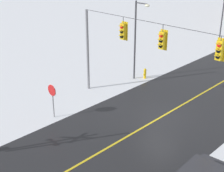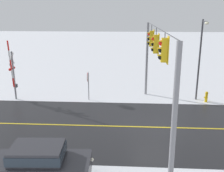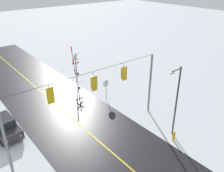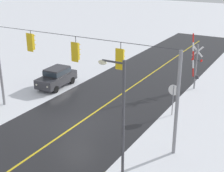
{
  "view_description": "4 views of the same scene",
  "coord_description": "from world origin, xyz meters",
  "views": [
    {
      "loc": [
        11.5,
        -16.51,
        10.82
      ],
      "look_at": [
        -1.75,
        -2.78,
        2.62
      ],
      "focal_mm": 54.64,
      "sensor_mm": 36.0,
      "label": 1
    },
    {
      "loc": [
        15.54,
        -1.63,
        7.11
      ],
      "look_at": [
        -1.35,
        -2.65,
        2.3
      ],
      "focal_mm": 42.42,
      "sensor_mm": 36.0,
      "label": 2
    },
    {
      "loc": [
        9.36,
        14.24,
        13.27
      ],
      "look_at": [
        -3.43,
        -1.63,
        3.35
      ],
      "focal_mm": 38.03,
      "sensor_mm": 36.0,
      "label": 3
    },
    {
      "loc": [
        -12.13,
        16.11,
        10.43
      ],
      "look_at": [
        -2.37,
        -0.78,
        3.06
      ],
      "focal_mm": 52.14,
      "sensor_mm": 36.0,
      "label": 4
    }
  ],
  "objects": [
    {
      "name": "road_asphalt",
      "position": [
        0.0,
        6.0,
        0.0
      ],
      "size": [
        9.0,
        80.0,
        0.01
      ],
      "primitive_type": "cube",
      "color": "black",
      "rests_on": "ground"
    },
    {
      "name": "signal_span",
      "position": [
        -0.01,
        -0.01,
        4.24
      ],
      "size": [
        14.2,
        0.47,
        6.22
      ],
      "color": "gray",
      "rests_on": "ground"
    },
    {
      "name": "ground_plane",
      "position": [
        0.0,
        0.0,
        0.0
      ],
      "size": [
        160.0,
        160.0,
        0.0
      ],
      "primitive_type": "plane",
      "color": "white"
    },
    {
      "name": "fire_hydrant",
      "position": [
        -5.15,
        4.75,
        0.47
      ],
      "size": [
        0.24,
        0.31,
        0.88
      ],
      "color": "gold",
      "rests_on": "ground"
    },
    {
      "name": "stop_sign",
      "position": [
        -5.13,
        -4.83,
        1.71
      ],
      "size": [
        0.8,
        0.09,
        2.35
      ],
      "color": "gray",
      "rests_on": "ground"
    },
    {
      "name": "streetlamp_near",
      "position": [
        -5.59,
        4.11,
        3.92
      ],
      "size": [
        1.39,
        0.28,
        6.5
      ],
      "color": "#38383D",
      "rests_on": "ground"
    },
    {
      "name": "lane_centre_line",
      "position": [
        0.0,
        6.0,
        0.01
      ],
      "size": [
        0.14,
        72.0,
        0.01
      ],
      "primitive_type": "cube",
      "color": "gold",
      "rests_on": "ground"
    }
  ]
}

